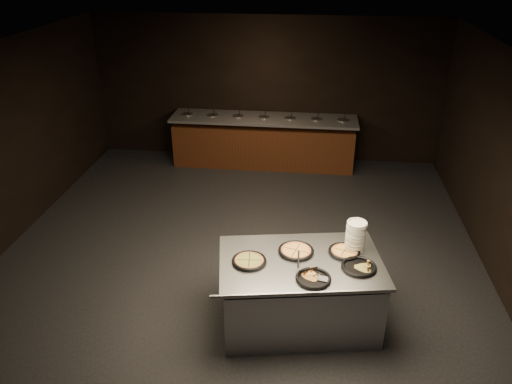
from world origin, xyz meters
TOP-DOWN VIEW (x-y plane):
  - room at (0.00, 0.00)m, footprint 7.02×8.02m
  - salad_bar at (0.00, 3.56)m, footprint 3.70×0.83m
  - serving_counter at (0.91, -1.13)m, footprint 2.03×1.50m
  - plate_stack at (1.53, -0.81)m, footprint 0.23×0.23m
  - pan_veggie_whole at (0.33, -1.23)m, footprint 0.40×0.40m
  - pan_cheese_whole at (0.85, -0.96)m, footprint 0.42×0.42m
  - pan_cheese_slices_a at (1.41, -0.91)m, footprint 0.37×0.37m
  - pan_cheese_slices_b at (1.06, -1.47)m, footprint 0.39×0.39m
  - pan_veggie_slices at (1.56, -1.20)m, footprint 0.39×0.39m
  - server_left at (0.88, -1.21)m, footprint 0.09×0.31m
  - server_right at (1.05, -1.44)m, footprint 0.33×0.13m

SIDE VIEW (x-z plane):
  - serving_counter at x=0.91m, z-range -0.02..0.87m
  - salad_bar at x=0.00m, z-range -0.15..1.03m
  - pan_veggie_slices at x=1.56m, z-range 0.89..0.93m
  - pan_cheese_slices_b at x=1.06m, z-range 0.89..0.93m
  - pan_cheese_slices_a at x=1.41m, z-range 0.89..0.93m
  - pan_veggie_whole at x=0.33m, z-range 0.89..0.93m
  - pan_cheese_whole at x=0.85m, z-range 0.89..0.93m
  - server_left at x=0.88m, z-range 0.89..1.03m
  - server_right at x=1.05m, z-range 0.89..1.04m
  - plate_stack at x=1.53m, z-range 0.89..1.25m
  - room at x=0.00m, z-range -0.01..2.91m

